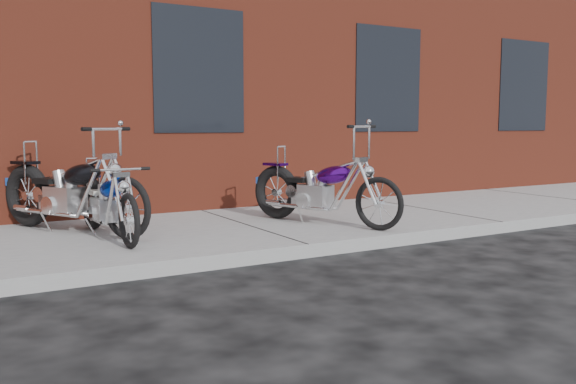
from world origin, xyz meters
TOP-DOWN VIEW (x-y plane):
  - ground at (0.00, 0.00)m, footprint 120.00×120.00m
  - sidewalk at (0.00, 1.50)m, footprint 22.00×3.00m
  - building_brick at (0.00, 8.00)m, footprint 22.00×10.00m
  - chopper_purple at (0.86, 1.08)m, footprint 0.97×2.12m
  - chopper_blue at (-1.74, 1.48)m, footprint 0.49×1.99m
  - chopper_third at (-2.03, 2.03)m, footprint 1.28×2.19m

SIDE VIEW (x-z plane):
  - ground at x=0.00m, z-range 0.00..0.00m
  - sidewalk at x=0.00m, z-range 0.00..0.15m
  - chopper_blue at x=-1.74m, z-range 0.08..0.94m
  - chopper_purple at x=0.86m, z-range -0.07..1.19m
  - chopper_third at x=-2.03m, z-range -0.03..1.21m
  - building_brick at x=0.00m, z-range 0.00..8.00m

